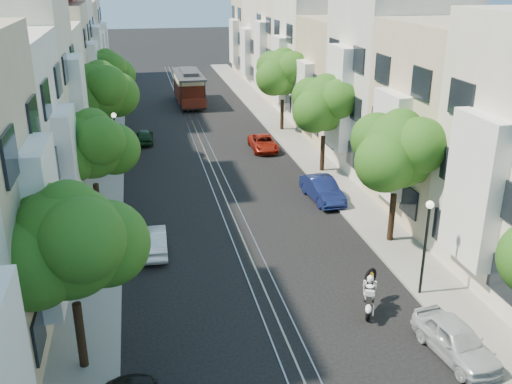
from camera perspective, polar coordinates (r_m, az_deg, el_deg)
ground at (r=45.07m, az=-5.39°, el=4.69°), size 200.00×200.00×0.00m
sidewalk_east at (r=46.38m, az=3.57°, el=5.30°), size 2.50×80.00×0.12m
sidewalk_west at (r=44.87m, az=-14.64°, el=4.09°), size 2.50×80.00×0.12m
rail_left at (r=45.01m, az=-6.08°, el=4.66°), size 0.06×80.00×0.02m
rail_slot at (r=45.07m, az=-5.39°, el=4.71°), size 0.06×80.00×0.02m
rail_right at (r=45.13m, az=-4.69°, el=4.75°), size 0.06×80.00×0.02m
lane_line at (r=45.07m, az=-5.39°, el=4.70°), size 0.08×80.00×0.01m
townhouses_east at (r=46.61m, az=9.35°, el=11.60°), size 7.75×72.00×12.00m
townhouses_west at (r=44.14m, az=-21.32°, el=9.79°), size 7.75×72.00×11.76m
tree_e_b at (r=27.96m, az=14.13°, el=3.90°), size 4.93×4.08×6.68m
tree_e_c at (r=37.84m, az=6.98°, el=8.62°), size 4.84×3.99×6.52m
tree_e_d at (r=48.14m, az=2.77°, el=11.77°), size 5.01×4.16×6.85m
tree_w_a at (r=18.90m, az=-18.06°, el=-5.02°), size 4.93×4.08×6.68m
tree_w_b at (r=30.22m, az=-16.01°, el=4.34°), size 4.72×3.87×6.27m
tree_w_c at (r=40.75m, az=-15.27°, el=9.62°), size 5.13×4.28×7.09m
tree_w_d at (r=51.65m, az=-14.70°, el=11.47°), size 4.84×3.99×6.52m
lamp_east at (r=24.08m, az=16.68°, el=-4.03°), size 0.32×0.32×4.16m
lamp_west at (r=38.30m, az=-13.88°, el=5.61°), size 0.32×0.32×4.16m
sportbike_rider at (r=23.34m, az=11.27°, el=-9.79°), size 1.17×1.89×1.61m
cable_car at (r=59.21m, az=-6.73°, el=10.50°), size 2.71×8.31×3.18m
parked_car_e_near at (r=21.86m, az=19.36°, el=-13.80°), size 1.98×3.93×1.29m
parked_car_e_mid at (r=33.96m, az=6.65°, el=0.25°), size 1.76×4.23×1.36m
parked_car_e_far at (r=43.48m, az=0.73°, el=4.93°), size 1.89×4.01×1.11m
parked_car_w_mid at (r=28.05m, az=-10.20°, el=-4.85°), size 1.32×3.57×1.17m
parked_car_w_far at (r=46.13m, az=-11.09°, el=5.51°), size 1.48×3.37×1.13m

